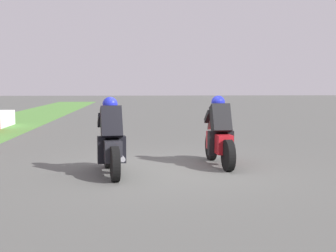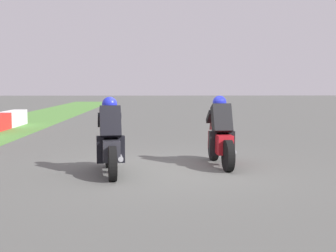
% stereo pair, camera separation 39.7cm
% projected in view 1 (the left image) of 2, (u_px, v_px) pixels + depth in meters
% --- Properties ---
extents(ground_plane, '(120.00, 120.00, 0.00)m').
position_uv_depth(ground_plane, '(169.00, 170.00, 9.43)').
color(ground_plane, '#535450').
extents(rider_lane_a, '(2.04, 0.56, 1.51)m').
position_uv_depth(rider_lane_a, '(219.00, 137.00, 9.93)').
color(rider_lane_a, black).
rests_on(rider_lane_a, ground_plane).
extents(rider_lane_b, '(2.04, 0.60, 1.51)m').
position_uv_depth(rider_lane_b, '(111.00, 143.00, 8.94)').
color(rider_lane_b, black).
rests_on(rider_lane_b, ground_plane).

